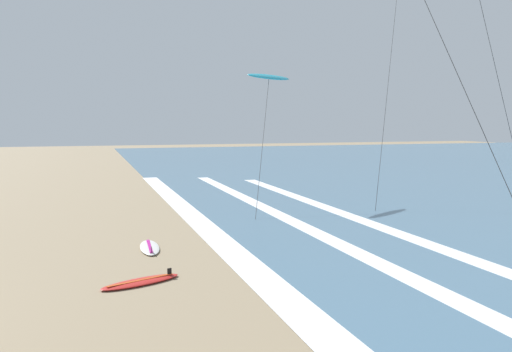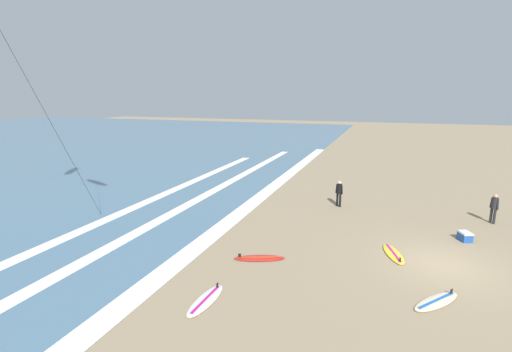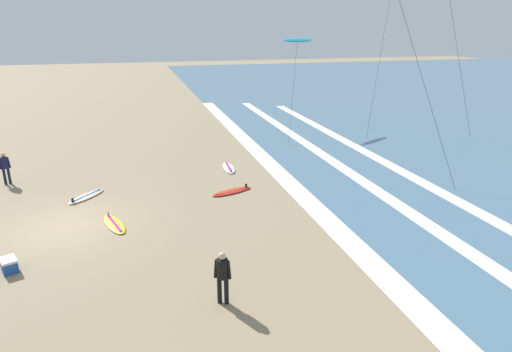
# 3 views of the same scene
# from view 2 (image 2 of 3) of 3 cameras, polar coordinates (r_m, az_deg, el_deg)

# --- Properties ---
(ground_plane) EXTENTS (160.00, 160.00, 0.00)m
(ground_plane) POSITION_cam_2_polar(r_m,az_deg,el_deg) (16.90, 26.88, -12.14)
(ground_plane) COLOR #937F60
(wave_foam_shoreline) EXTENTS (57.04, 1.00, 0.01)m
(wave_foam_shoreline) POSITION_cam_2_polar(r_m,az_deg,el_deg) (19.56, -4.64, -7.40)
(wave_foam_shoreline) COLOR white
(wave_foam_shoreline) RESTS_ON ocean_surface
(wave_foam_mid_break) EXTENTS (52.57, 0.74, 0.01)m
(wave_foam_mid_break) POSITION_cam_2_polar(r_m,az_deg,el_deg) (20.39, -15.38, -6.99)
(wave_foam_mid_break) COLOR white
(wave_foam_mid_break) RESTS_ON ocean_surface
(wave_foam_outer_break) EXTENTS (44.54, 0.76, 0.01)m
(wave_foam_outer_break) POSITION_cam_2_polar(r_m,az_deg,el_deg) (20.97, -24.14, -7.11)
(wave_foam_outer_break) COLOR white
(wave_foam_outer_break) RESTS_ON ocean_surface
(surfer_left_far) EXTENTS (0.32, 0.50, 1.60)m
(surfer_left_far) POSITION_cam_2_polar(r_m,az_deg,el_deg) (22.77, 12.76, -2.32)
(surfer_left_far) COLOR black
(surfer_left_far) RESTS_ON ground
(surfer_left_near) EXTENTS (0.46, 0.38, 1.60)m
(surfer_left_near) POSITION_cam_2_polar(r_m,az_deg,el_deg) (23.01, 32.98, -3.91)
(surfer_left_near) COLOR #232328
(surfer_left_near) RESTS_ON ground
(surfboard_right_spare) EXTENTS (1.31, 2.18, 0.25)m
(surfboard_right_spare) POSITION_cam_2_polar(r_m,az_deg,el_deg) (15.59, 0.53, -12.60)
(surfboard_right_spare) COLOR red
(surfboard_right_spare) RESTS_ON ground
(surfboard_left_pile) EXTENTS (2.13, 0.70, 0.25)m
(surfboard_left_pile) POSITION_cam_2_polar(r_m,az_deg,el_deg) (12.88, -7.81, -18.53)
(surfboard_left_pile) COLOR silver
(surfboard_left_pile) RESTS_ON ground
(surfboard_foreground_flat) EXTENTS (2.00, 1.80, 0.25)m
(surfboard_foreground_flat) POSITION_cam_2_polar(r_m,az_deg,el_deg) (14.02, 26.16, -17.04)
(surfboard_foreground_flat) COLOR beige
(surfboard_foreground_flat) RESTS_ON ground
(surfboard_near_water) EXTENTS (2.18, 1.20, 0.25)m
(surfboard_near_water) POSITION_cam_2_polar(r_m,az_deg,el_deg) (17.01, 20.51, -11.22)
(surfboard_near_water) COLOR yellow
(surfboard_near_water) RESTS_ON ground
(cooler_box) EXTENTS (0.74, 0.64, 0.44)m
(cooler_box) POSITION_cam_2_polar(r_m,az_deg,el_deg) (19.85, 29.65, -8.13)
(cooler_box) COLOR #1E4C9E
(cooler_box) RESTS_ON ground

